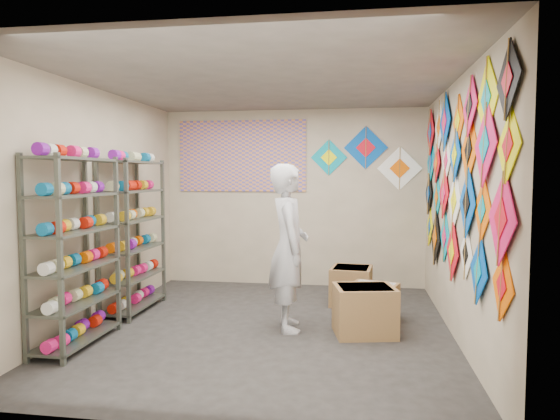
% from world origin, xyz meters
% --- Properties ---
extents(ground, '(4.50, 4.50, 0.00)m').
position_xyz_m(ground, '(0.00, 0.00, 0.00)').
color(ground, '#262422').
extents(room_walls, '(4.50, 4.50, 4.50)m').
position_xyz_m(room_walls, '(0.00, 0.00, 1.64)').
color(room_walls, '#B9A98D').
rests_on(room_walls, ground).
extents(shelf_rack_front, '(0.40, 1.10, 1.90)m').
position_xyz_m(shelf_rack_front, '(-1.78, -0.85, 0.95)').
color(shelf_rack_front, '#4C5147').
rests_on(shelf_rack_front, ground).
extents(shelf_rack_back, '(0.40, 1.10, 1.90)m').
position_xyz_m(shelf_rack_back, '(-1.78, 0.45, 0.95)').
color(shelf_rack_back, '#4C5147').
rests_on(shelf_rack_back, ground).
extents(string_spools, '(0.12, 2.36, 0.12)m').
position_xyz_m(string_spools, '(-1.78, -0.20, 1.05)').
color(string_spools, '#F91872').
rests_on(string_spools, ground).
extents(kite_wall_display, '(0.06, 4.25, 2.11)m').
position_xyz_m(kite_wall_display, '(1.98, 0.04, 1.67)').
color(kite_wall_display, '#F55E00').
rests_on(kite_wall_display, room_walls).
extents(back_wall_kites, '(1.65, 0.02, 0.97)m').
position_xyz_m(back_wall_kites, '(1.14, 2.24, 1.96)').
color(back_wall_kites, '#0092AA').
rests_on(back_wall_kites, room_walls).
extents(poster, '(2.00, 0.01, 1.10)m').
position_xyz_m(poster, '(-0.80, 2.23, 2.00)').
color(poster, '#554AA1').
rests_on(poster, room_walls).
extents(shopkeeper, '(0.86, 0.74, 1.82)m').
position_xyz_m(shopkeeper, '(0.24, 0.00, 0.91)').
color(shopkeeper, silver).
rests_on(shopkeeper, ground).
extents(carton_a, '(0.72, 0.64, 0.52)m').
position_xyz_m(carton_a, '(1.07, -0.07, 0.26)').
color(carton_a, olive).
rests_on(carton_a, ground).
extents(carton_b, '(0.63, 0.57, 0.43)m').
position_xyz_m(carton_b, '(1.18, 0.48, 0.21)').
color(carton_b, olive).
rests_on(carton_b, ground).
extents(carton_c, '(0.57, 0.62, 0.49)m').
position_xyz_m(carton_c, '(0.91, 1.18, 0.25)').
color(carton_c, olive).
rests_on(carton_c, ground).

